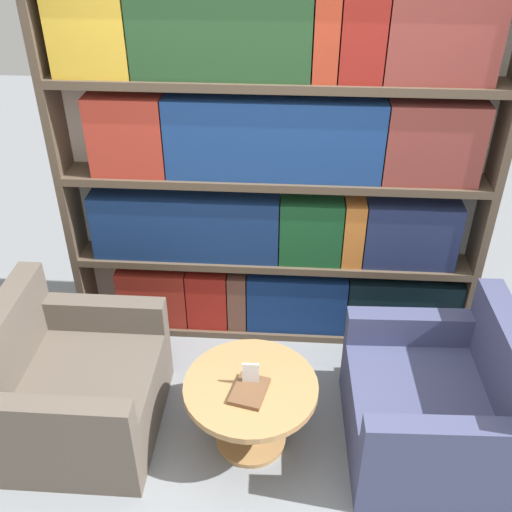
{
  "coord_description": "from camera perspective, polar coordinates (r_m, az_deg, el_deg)",
  "views": [
    {
      "loc": [
        0.11,
        -2.02,
        2.82
      ],
      "look_at": [
        -0.07,
        0.71,
        1.0
      ],
      "focal_mm": 42.0,
      "sensor_mm": 36.0,
      "label": 1
    }
  ],
  "objects": [
    {
      "name": "ground_plane",
      "position": [
        3.47,
        0.45,
        -20.66
      ],
      "size": [
        14.0,
        14.0,
        0.0
      ],
      "primitive_type": "plane",
      "color": "gray"
    },
    {
      "name": "bookshelf",
      "position": [
        3.7,
        2.0,
        7.43
      ],
      "size": [
        2.65,
        0.3,
        2.37
      ],
      "color": "silver",
      "rests_on": "ground_plane"
    },
    {
      "name": "armchair_left",
      "position": [
        3.65,
        -16.98,
        -12.07
      ],
      "size": [
        0.86,
        0.93,
        0.84
      ],
      "rotation": [
        0.0,
        0.0,
        1.57
      ],
      "color": "brown",
      "rests_on": "ground_plane"
    },
    {
      "name": "armchair_right",
      "position": [
        3.55,
        16.71,
        -13.67
      ],
      "size": [
        0.89,
        0.96,
        0.84
      ],
      "rotation": [
        0.0,
        0.0,
        -1.54
      ],
      "color": "#42476B",
      "rests_on": "ground_plane"
    },
    {
      "name": "coffee_table",
      "position": [
        3.4,
        -0.5,
        -13.65
      ],
      "size": [
        0.74,
        0.74,
        0.45
      ],
      "color": "#AD7F4C",
      "rests_on": "ground_plane"
    },
    {
      "name": "table_sign",
      "position": [
        3.26,
        -0.52,
        -11.36
      ],
      "size": [
        0.09,
        0.06,
        0.15
      ],
      "color": "black",
      "rests_on": "coffee_table"
    },
    {
      "name": "stray_book",
      "position": [
        3.25,
        -0.62,
        -12.73
      ],
      "size": [
        0.22,
        0.26,
        0.03
      ],
      "color": "brown",
      "rests_on": "coffee_table"
    }
  ]
}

